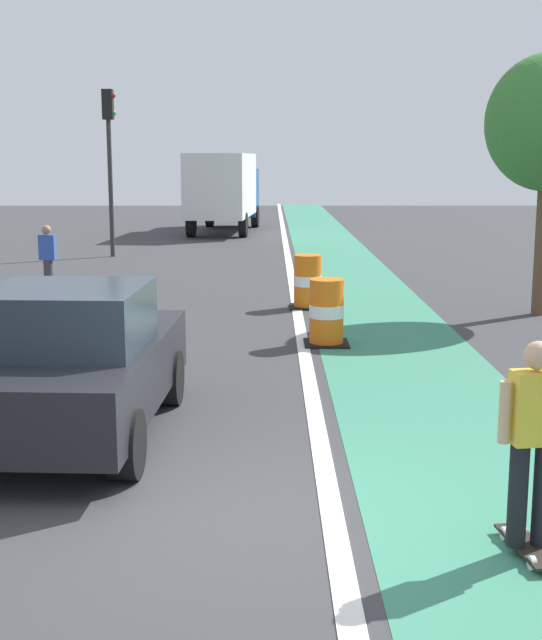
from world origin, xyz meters
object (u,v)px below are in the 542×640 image
(skateboarder_on_lane, at_px, (529,441))
(delivery_truck_down_block, at_px, (220,188))
(traffic_light_corner, at_px, (105,143))
(traffic_barrel_front, at_px, (322,313))
(pedestrian_crossing, at_px, (43,260))
(parked_sedan_nearest, at_px, (69,364))
(traffic_barrel_mid, at_px, (303,282))

(skateboarder_on_lane, xyz_separation_m, delivery_truck_down_block, (-3.93, 29.85, 0.94))
(delivery_truck_down_block, relative_size, traffic_light_corner, 1.52)
(traffic_barrel_front, bearing_deg, skateboarder_on_lane, -82.02)
(skateboarder_on_lane, height_order, pedestrian_crossing, skateboarder_on_lane)
(traffic_barrel_front, relative_size, traffic_light_corner, 0.21)
(delivery_truck_down_block, distance_m, pedestrian_crossing, 17.68)
(parked_sedan_nearest, xyz_separation_m, traffic_light_corner, (-2.82, 17.89, 2.67))
(traffic_barrel_mid, height_order, traffic_light_corner, traffic_light_corner)
(skateboarder_on_lane, xyz_separation_m, traffic_light_corner, (-6.95, 20.75, 2.59))
(traffic_light_corner, bearing_deg, traffic_barrel_mid, -58.94)
(traffic_barrel_mid, bearing_deg, parked_sedan_nearest, -109.02)
(traffic_barrel_mid, xyz_separation_m, pedestrian_crossing, (-5.61, 1.18, 0.33))
(pedestrian_crossing, bearing_deg, traffic_light_corner, 90.70)
(traffic_barrel_front, bearing_deg, traffic_barrel_mid, 92.57)
(parked_sedan_nearest, relative_size, traffic_barrel_mid, 3.84)
(traffic_light_corner, distance_m, pedestrian_crossing, 8.72)
(skateboarder_on_lane, bearing_deg, traffic_light_corner, 108.53)
(traffic_barrel_mid, bearing_deg, skateboarder_on_lane, -83.73)
(skateboarder_on_lane, distance_m, parked_sedan_nearest, 5.03)
(skateboarder_on_lane, distance_m, traffic_barrel_front, 7.76)
(skateboarder_on_lane, height_order, traffic_barrel_mid, skateboarder_on_lane)
(parked_sedan_nearest, distance_m, traffic_barrel_front, 5.72)
(skateboarder_on_lane, bearing_deg, pedestrian_crossing, 118.85)
(traffic_light_corner, bearing_deg, skateboarder_on_lane, -71.47)
(skateboarder_on_lane, relative_size, traffic_light_corner, 0.33)
(skateboarder_on_lane, distance_m, pedestrian_crossing, 14.20)
(skateboarder_on_lane, xyz_separation_m, traffic_barrel_mid, (-1.24, 11.26, -0.38))
(delivery_truck_down_block, relative_size, pedestrian_crossing, 4.81)
(traffic_barrel_mid, xyz_separation_m, delivery_truck_down_block, (-2.70, 18.59, 1.31))
(parked_sedan_nearest, relative_size, pedestrian_crossing, 2.60)
(delivery_truck_down_block, bearing_deg, skateboarder_on_lane, -82.49)
(parked_sedan_nearest, height_order, traffic_barrel_mid, parked_sedan_nearest)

